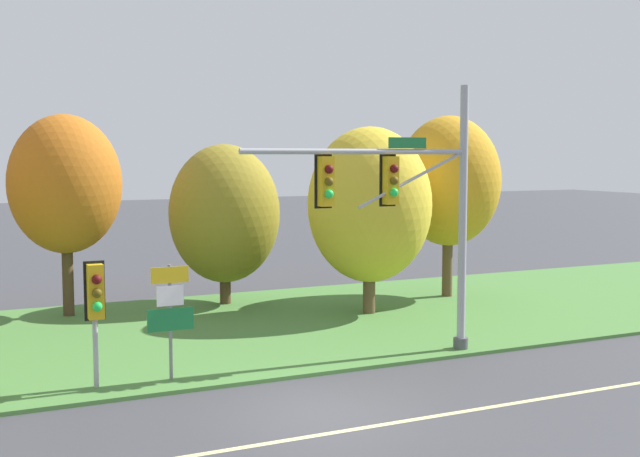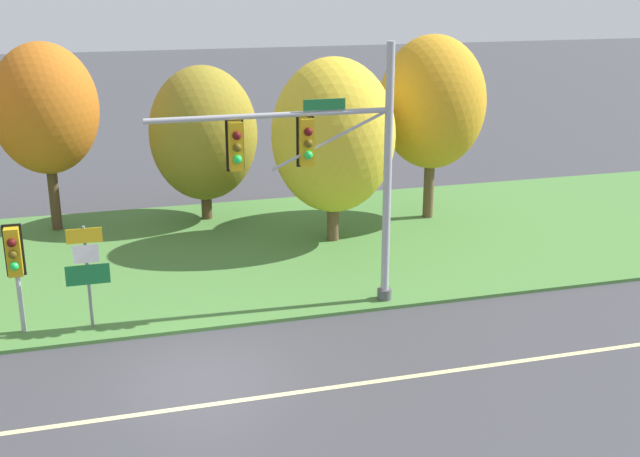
{
  "view_description": "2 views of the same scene",
  "coord_description": "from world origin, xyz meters",
  "px_view_note": "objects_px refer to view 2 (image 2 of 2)",
  "views": [
    {
      "loc": [
        -7.04,
        -14.67,
        5.34
      ],
      "look_at": [
        1.53,
        3.68,
        3.47
      ],
      "focal_mm": 45.0,
      "sensor_mm": 36.0,
      "label": 1
    },
    {
      "loc": [
        -1.9,
        -16.44,
        8.87
      ],
      "look_at": [
        3.66,
        3.33,
        2.24
      ],
      "focal_mm": 45.0,
      "sensor_mm": 36.0,
      "label": 2
    }
  ],
  "objects_px": {
    "tree_tall_centre": "(333,136)",
    "tree_right_far": "(432,103)",
    "route_sign_post": "(87,265)",
    "tree_behind_signpost": "(45,109)",
    "tree_mid_verge": "(203,134)",
    "pedestrian_signal_further_along": "(14,258)",
    "traffic_signal_mast": "(326,161)"
  },
  "relations": [
    {
      "from": "tree_mid_verge",
      "to": "pedestrian_signal_further_along",
      "type": "bearing_deg",
      "value": -124.05
    },
    {
      "from": "pedestrian_signal_further_along",
      "to": "tree_tall_centre",
      "type": "bearing_deg",
      "value": 27.64
    },
    {
      "from": "tree_tall_centre",
      "to": "tree_mid_verge",
      "type": "bearing_deg",
      "value": 136.15
    },
    {
      "from": "route_sign_post",
      "to": "traffic_signal_mast",
      "type": "bearing_deg",
      "value": -3.11
    },
    {
      "from": "traffic_signal_mast",
      "to": "tree_behind_signpost",
      "type": "relative_size",
      "value": 1.08
    },
    {
      "from": "traffic_signal_mast",
      "to": "pedestrian_signal_further_along",
      "type": "distance_m",
      "value": 8.12
    },
    {
      "from": "tree_behind_signpost",
      "to": "tree_tall_centre",
      "type": "height_order",
      "value": "tree_behind_signpost"
    },
    {
      "from": "route_sign_post",
      "to": "tree_behind_signpost",
      "type": "bearing_deg",
      "value": 97.23
    },
    {
      "from": "traffic_signal_mast",
      "to": "tree_mid_verge",
      "type": "height_order",
      "value": "traffic_signal_mast"
    },
    {
      "from": "tree_right_far",
      "to": "pedestrian_signal_further_along",
      "type": "bearing_deg",
      "value": -154.3
    },
    {
      "from": "pedestrian_signal_further_along",
      "to": "route_sign_post",
      "type": "xyz_separation_m",
      "value": [
        1.68,
        0.02,
        -0.36
      ]
    },
    {
      "from": "traffic_signal_mast",
      "to": "pedestrian_signal_further_along",
      "type": "relative_size",
      "value": 2.45
    },
    {
      "from": "tree_right_far",
      "to": "tree_tall_centre",
      "type": "bearing_deg",
      "value": -159.05
    },
    {
      "from": "tree_mid_verge",
      "to": "tree_right_far",
      "type": "bearing_deg",
      "value": -14.43
    },
    {
      "from": "tree_behind_signpost",
      "to": "tree_mid_verge",
      "type": "distance_m",
      "value": 5.43
    },
    {
      "from": "traffic_signal_mast",
      "to": "pedestrian_signal_further_along",
      "type": "height_order",
      "value": "traffic_signal_mast"
    },
    {
      "from": "tree_mid_verge",
      "to": "tree_tall_centre",
      "type": "bearing_deg",
      "value": -43.85
    },
    {
      "from": "pedestrian_signal_further_along",
      "to": "route_sign_post",
      "type": "relative_size",
      "value": 1.06
    },
    {
      "from": "route_sign_post",
      "to": "pedestrian_signal_further_along",
      "type": "bearing_deg",
      "value": -179.33
    },
    {
      "from": "pedestrian_signal_further_along",
      "to": "tree_behind_signpost",
      "type": "distance_m",
      "value": 9.12
    },
    {
      "from": "pedestrian_signal_further_along",
      "to": "tree_behind_signpost",
      "type": "relative_size",
      "value": 0.44
    },
    {
      "from": "tree_behind_signpost",
      "to": "tree_right_far",
      "type": "relative_size",
      "value": 0.98
    },
    {
      "from": "tree_mid_verge",
      "to": "tree_right_far",
      "type": "relative_size",
      "value": 0.84
    },
    {
      "from": "traffic_signal_mast",
      "to": "tree_tall_centre",
      "type": "height_order",
      "value": "traffic_signal_mast"
    },
    {
      "from": "pedestrian_signal_further_along",
      "to": "tree_behind_signpost",
      "type": "bearing_deg",
      "value": 86.33
    },
    {
      "from": "traffic_signal_mast",
      "to": "tree_tall_centre",
      "type": "relative_size",
      "value": 1.15
    },
    {
      "from": "tree_tall_centre",
      "to": "tree_right_far",
      "type": "distance_m",
      "value": 4.5
    },
    {
      "from": "tree_right_far",
      "to": "traffic_signal_mast",
      "type": "bearing_deg",
      "value": -130.57
    },
    {
      "from": "route_sign_post",
      "to": "tree_behind_signpost",
      "type": "xyz_separation_m",
      "value": [
        -1.12,
        8.81,
        2.58
      ]
    },
    {
      "from": "tree_behind_signpost",
      "to": "tree_right_far",
      "type": "bearing_deg",
      "value": -9.32
    },
    {
      "from": "route_sign_post",
      "to": "tree_tall_centre",
      "type": "height_order",
      "value": "tree_tall_centre"
    },
    {
      "from": "tree_mid_verge",
      "to": "tree_tall_centre",
      "type": "distance_m",
      "value": 5.27
    }
  ]
}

